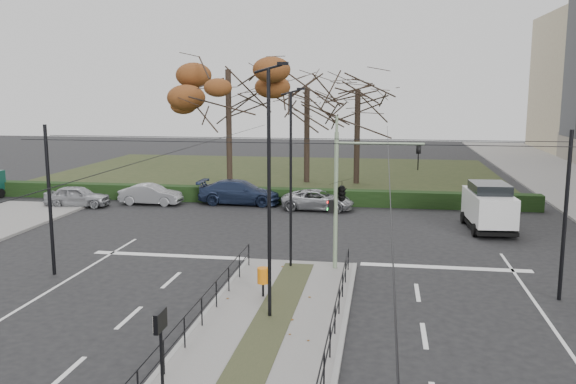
# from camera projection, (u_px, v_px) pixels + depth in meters

# --- Properties ---
(ground) EXTENTS (140.00, 140.00, 0.00)m
(ground) POSITION_uv_depth(u_px,v_px,m) (282.00, 304.00, 21.03)
(ground) COLOR black
(ground) RESTS_ON ground
(median_island) EXTENTS (4.40, 15.00, 0.14)m
(median_island) POSITION_uv_depth(u_px,v_px,m) (268.00, 330.00, 18.58)
(median_island) COLOR slate
(median_island) RESTS_ON ground
(park) EXTENTS (38.00, 26.00, 0.10)m
(park) POSITION_uv_depth(u_px,v_px,m) (275.00, 174.00, 53.11)
(park) COLOR #262F17
(park) RESTS_ON ground
(hedge) EXTENTS (38.00, 1.00, 1.00)m
(hedge) POSITION_uv_depth(u_px,v_px,m) (239.00, 195.00, 39.98)
(hedge) COLOR black
(hedge) RESTS_ON ground
(median_railing) EXTENTS (4.14, 13.24, 0.92)m
(median_railing) POSITION_uv_depth(u_px,v_px,m) (267.00, 303.00, 18.33)
(median_railing) COLOR black
(median_railing) RESTS_ON median_island
(catenary) EXTENTS (20.00, 34.00, 6.00)m
(catenary) POSITION_uv_depth(u_px,v_px,m) (289.00, 199.00, 22.03)
(catenary) COLOR black
(catenary) RESTS_ON ground
(traffic_light) EXTENTS (3.78, 2.12, 5.53)m
(traffic_light) POSITION_uv_depth(u_px,v_px,m) (344.00, 190.00, 24.29)
(traffic_light) COLOR gray
(traffic_light) RESTS_ON median_island
(litter_bin) EXTENTS (0.40, 0.40, 1.03)m
(litter_bin) POSITION_uv_depth(u_px,v_px,m) (263.00, 276.00, 21.31)
(litter_bin) COLOR black
(litter_bin) RESTS_ON median_island
(info_panel) EXTENTS (0.13, 0.60, 2.30)m
(info_panel) POSITION_uv_depth(u_px,v_px,m) (160.00, 332.00, 13.69)
(info_panel) COLOR black
(info_panel) RESTS_ON median_island
(streetlamp_median_near) EXTENTS (0.67, 0.14, 8.00)m
(streetlamp_median_near) POSITION_uv_depth(u_px,v_px,m) (270.00, 191.00, 18.88)
(streetlamp_median_near) COLOR black
(streetlamp_median_near) RESTS_ON median_island
(streetlamp_median_far) EXTENTS (0.61, 0.12, 7.26)m
(streetlamp_median_far) POSITION_uv_depth(u_px,v_px,m) (291.00, 178.00, 24.47)
(streetlamp_median_far) COLOR black
(streetlamp_median_far) RESTS_ON median_island
(parked_car_first) EXTENTS (4.15, 2.08, 1.36)m
(parked_car_first) POSITION_uv_depth(u_px,v_px,m) (78.00, 196.00, 38.39)
(parked_car_first) COLOR #93959A
(parked_car_first) RESTS_ON ground
(parked_car_second) EXTENTS (3.98, 1.41, 1.31)m
(parked_car_second) POSITION_uv_depth(u_px,v_px,m) (151.00, 194.00, 39.18)
(parked_car_second) COLOR #93959A
(parked_car_second) RESTS_ON ground
(parked_car_third) EXTENTS (5.39, 2.26, 1.56)m
(parked_car_third) POSITION_uv_depth(u_px,v_px,m) (240.00, 192.00, 39.32)
(parked_car_third) COLOR #1E2946
(parked_car_third) RESTS_ON ground
(parked_car_fourth) EXTENTS (4.49, 2.17, 1.23)m
(parked_car_fourth) POSITION_uv_depth(u_px,v_px,m) (318.00, 200.00, 37.45)
(parked_car_fourth) COLOR #93959A
(parked_car_fourth) RESTS_ON ground
(white_van) EXTENTS (2.39, 4.84, 2.50)m
(white_van) POSITION_uv_depth(u_px,v_px,m) (489.00, 206.00, 31.97)
(white_van) COLOR silver
(white_van) RESTS_ON ground
(rust_tree) EXTENTS (8.91, 8.91, 11.46)m
(rust_tree) POSITION_uv_depth(u_px,v_px,m) (228.00, 70.00, 45.59)
(rust_tree) COLOR black
(rust_tree) RESTS_ON park
(bare_tree_center) EXTENTS (7.02, 7.02, 9.80)m
(bare_tree_center) POSITION_uv_depth(u_px,v_px,m) (307.00, 95.00, 47.07)
(bare_tree_center) COLOR black
(bare_tree_center) RESTS_ON park
(bare_tree_near) EXTENTS (7.20, 7.20, 9.58)m
(bare_tree_near) POSITION_uv_depth(u_px,v_px,m) (358.00, 97.00, 46.41)
(bare_tree_near) COLOR black
(bare_tree_near) RESTS_ON park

